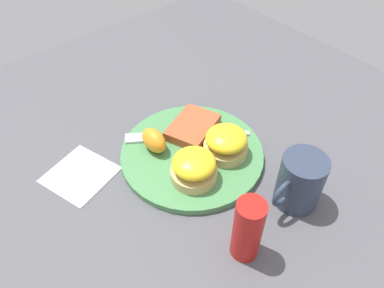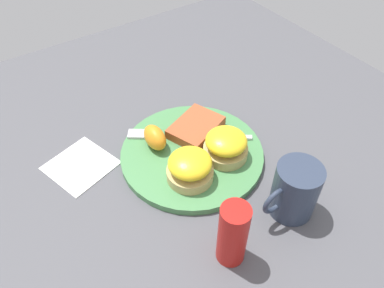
# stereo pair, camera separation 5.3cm
# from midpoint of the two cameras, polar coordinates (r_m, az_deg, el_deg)

# --- Properties ---
(ground_plane) EXTENTS (1.10, 1.10, 0.00)m
(ground_plane) POSITION_cam_midpoint_polar(r_m,az_deg,el_deg) (0.72, 2.11, -1.97)
(ground_plane) COLOR #4C4C51
(plate) EXTENTS (0.27, 0.27, 0.01)m
(plate) POSITION_cam_midpoint_polar(r_m,az_deg,el_deg) (0.72, 2.13, -1.60)
(plate) COLOR #47844C
(plate) RESTS_ON ground_plane
(sandwich_benedict_left) EXTENTS (0.08, 0.08, 0.05)m
(sandwich_benedict_left) POSITION_cam_midpoint_polar(r_m,az_deg,el_deg) (0.65, 2.04, -3.67)
(sandwich_benedict_left) COLOR tan
(sandwich_benedict_left) RESTS_ON plate
(sandwich_benedict_right) EXTENTS (0.08, 0.08, 0.05)m
(sandwich_benedict_right) POSITION_cam_midpoint_polar(r_m,az_deg,el_deg) (0.69, 7.39, -0.28)
(sandwich_benedict_right) COLOR tan
(sandwich_benedict_right) RESTS_ON plate
(hashbrown_patty) EXTENTS (0.12, 0.11, 0.02)m
(hashbrown_patty) POSITION_cam_midpoint_polar(r_m,az_deg,el_deg) (0.75, 2.64, 2.47)
(hashbrown_patty) COLOR #A54E2C
(hashbrown_patty) RESTS_ON plate
(orange_wedge) EXTENTS (0.04, 0.06, 0.04)m
(orange_wedge) POSITION_cam_midpoint_polar(r_m,az_deg,el_deg) (0.71, -3.54, 0.92)
(orange_wedge) COLOR orange
(orange_wedge) RESTS_ON plate
(fork) EXTENTS (0.21, 0.16, 0.00)m
(fork) POSITION_cam_midpoint_polar(r_m,az_deg,el_deg) (0.74, 0.30, 1.34)
(fork) COLOR silver
(fork) RESTS_ON plate
(cup) EXTENTS (0.11, 0.08, 0.10)m
(cup) POSITION_cam_midpoint_polar(r_m,az_deg,el_deg) (0.64, 17.69, -6.88)
(cup) COLOR #2D384C
(cup) RESTS_ON ground_plane
(napkin) EXTENTS (0.14, 0.14, 0.00)m
(napkin) POSITION_cam_midpoint_polar(r_m,az_deg,el_deg) (0.73, -14.64, -3.21)
(napkin) COLOR white
(napkin) RESTS_ON ground_plane
(condiment_bottle) EXTENTS (0.04, 0.04, 0.12)m
(condiment_bottle) POSITION_cam_midpoint_polar(r_m,az_deg,el_deg) (0.56, 9.04, -13.56)
(condiment_bottle) COLOR #B21914
(condiment_bottle) RESTS_ON ground_plane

